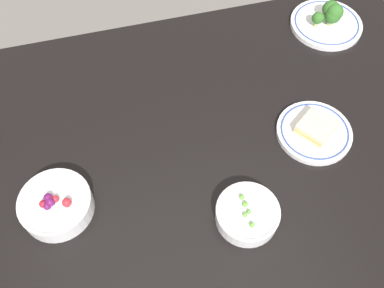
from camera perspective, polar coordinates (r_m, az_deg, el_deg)
name	(u,v)px	position (r cm, az deg, el deg)	size (l,w,h in cm)	color
dining_table	(192,152)	(111.25, 0.00, -1.10)	(149.73, 96.60, 4.00)	black
plate_broccoli	(328,20)	(142.87, 17.56, 15.37)	(21.90, 21.90, 8.59)	silver
bowl_peas	(247,214)	(99.37, 7.35, -9.17)	(14.64, 14.64, 5.42)	silver
plate_sandwich	(315,131)	(115.21, 15.95, 1.69)	(19.44, 19.44, 4.65)	silver
bowl_berries	(56,204)	(103.86, -17.59, -7.64)	(16.70, 16.70, 6.95)	silver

